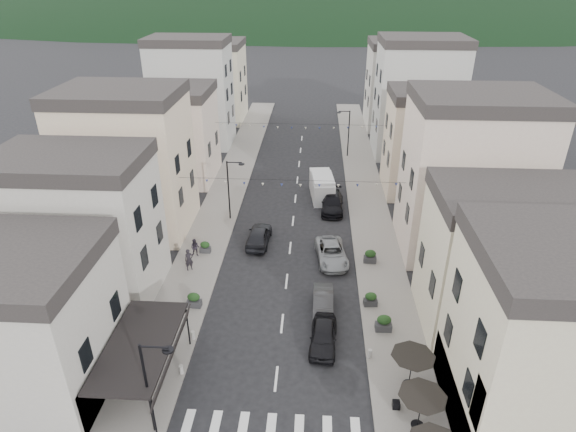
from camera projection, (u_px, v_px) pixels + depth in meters
The scene contains 27 objects.
sidewalk_left at pixel (227, 192), 52.04m from camera, with size 4.00×76.00×0.12m, color slate.
sidewalk_right at pixel (366, 196), 51.25m from camera, with size 4.00×76.00×0.12m, color slate.
hill_backdrop at pixel (316, 6), 288.80m from camera, with size 640.00×360.00×70.00m, color black.
bistro_building at pixel (563, 349), 23.82m from camera, with size 10.00×8.00×10.00m, color beige.
boutique_awning at pixel (144, 346), 26.72m from camera, with size 3.77×7.50×3.28m.
buildings_row_left at pixel (171, 121), 54.69m from camera, with size 10.20×54.16×14.00m.
buildings_row_right at pixel (432, 127), 52.05m from camera, with size 10.20×54.16×14.50m.
cafe_terrace at pixel (422, 400), 24.34m from camera, with size 2.50×8.10×2.53m.
streetlamp_left_near at pixel (151, 380), 23.72m from camera, with size 1.70×0.56×6.00m.
streetlamp_left_far at pixel (231, 184), 44.96m from camera, with size 1.70×0.56×6.00m.
streetlamp_right_far at pixel (347, 129), 60.27m from camera, with size 1.70×0.56×6.00m.
bollards at pixel (275, 380), 28.03m from camera, with size 11.66×10.26×0.60m.
bunting_near at pixel (291, 184), 40.21m from camera, with size 19.00×0.28×0.62m.
bunting_far at pixel (299, 127), 54.36m from camera, with size 19.00×0.28×0.62m.
parked_car_a at pixel (323, 336), 30.92m from camera, with size 1.69×4.21×1.43m, color black.
parked_car_b at pixel (323, 303), 34.07m from camera, with size 1.41×4.05×1.34m, color #2D2D30.
parked_car_c at pixel (331, 253), 39.85m from camera, with size 2.37×5.15×1.43m, color gray.
parked_car_d at pixel (332, 203), 48.16m from camera, with size 2.15×5.29×1.53m, color black.
parked_car_e at pixel (259, 235), 42.27m from camera, with size 1.88×4.68×1.59m, color black.
delivery_van at pixel (322, 186), 50.57m from camera, with size 2.72×5.62×2.60m.
pedestrian_a at pixel (189, 260), 38.33m from camera, with size 0.68×0.44×1.85m, color black.
pedestrian_b at pixel (195, 248), 40.25m from camera, with size 0.77×0.60×1.57m, color #251F2A.
planter_la at pixel (194, 300), 34.32m from camera, with size 1.06×0.64×1.15m.
planter_lb at pixel (205, 247), 40.87m from camera, with size 0.93×0.52×1.03m.
planter_ra at pixel (384, 323), 32.05m from camera, with size 1.11×0.64×1.22m.
planter_rb at pixel (371, 299), 34.46m from camera, with size 1.00×0.61×1.08m.
planter_rc at pixel (370, 256), 39.46m from camera, with size 1.06×0.62×1.16m.
Camera 1 is at (1.95, -14.83, 21.88)m, focal length 30.00 mm.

